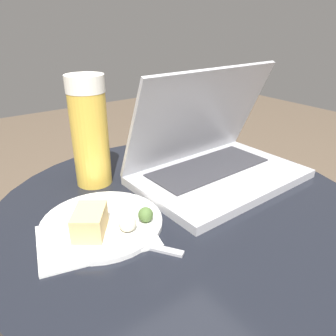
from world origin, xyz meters
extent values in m
cylinder|color=#515156|center=(0.00, 0.00, 0.27)|extent=(0.06, 0.06, 0.52)
cylinder|color=black|center=(0.00, 0.00, 0.54)|extent=(0.72, 0.72, 0.02)
cube|color=white|center=(-0.17, 0.00, 0.55)|extent=(0.21, 0.17, 0.00)
cube|color=#B2B2B7|center=(0.13, 0.03, 0.56)|extent=(0.37, 0.25, 0.02)
cube|color=#333338|center=(0.13, 0.07, 0.57)|extent=(0.29, 0.13, 0.00)
cube|color=#B2B2B7|center=(0.13, 0.10, 0.68)|extent=(0.37, 0.12, 0.22)
cube|color=silver|center=(0.13, 0.10, 0.68)|extent=(0.34, 0.10, 0.20)
cylinder|color=gold|center=(-0.09, 0.19, 0.65)|extent=(0.08, 0.08, 0.20)
cylinder|color=white|center=(-0.09, 0.19, 0.76)|extent=(0.08, 0.08, 0.03)
cylinder|color=white|center=(-0.15, 0.03, 0.55)|extent=(0.21, 0.21, 0.01)
cube|color=#DBB775|center=(-0.18, 0.01, 0.58)|extent=(0.08, 0.08, 0.04)
sphere|color=#4C6B33|center=(-0.09, -0.02, 0.57)|extent=(0.03, 0.03, 0.03)
sphere|color=beige|center=(-0.13, -0.02, 0.57)|extent=(0.03, 0.03, 0.03)
cube|color=#B2B2B7|center=(-0.12, -0.07, 0.55)|extent=(0.08, 0.11, 0.00)
cube|color=#B2B2B7|center=(-0.17, 0.00, 0.55)|extent=(0.05, 0.06, 0.00)
camera|label=1|loc=(-0.34, -0.43, 0.88)|focal=35.00mm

